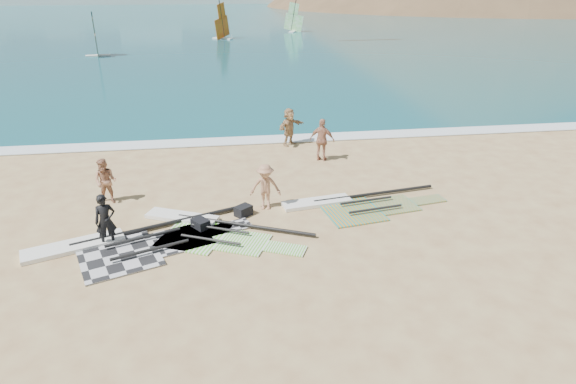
{
  "coord_description": "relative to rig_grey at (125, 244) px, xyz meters",
  "views": [
    {
      "loc": [
        -0.78,
        -9.22,
        6.93
      ],
      "look_at": [
        1.12,
        4.0,
        1.0
      ],
      "focal_mm": 30.0,
      "sensor_mm": 36.0,
      "label": 1
    }
  ],
  "objects": [
    {
      "name": "ground",
      "position": [
        3.67,
        -3.2,
        -0.05
      ],
      "size": [
        300.0,
        300.0,
        0.0
      ],
      "primitive_type": "plane",
      "color": "tan",
      "rests_on": "ground"
    },
    {
      "name": "sea",
      "position": [
        3.67,
        128.8,
        -0.05
      ],
      "size": [
        300.0,
        240.0,
        0.06
      ],
      "primitive_type": "cube",
      "color": "#0D5B60",
      "rests_on": "ground"
    },
    {
      "name": "surf_line",
      "position": [
        3.67,
        9.1,
        -0.05
      ],
      "size": [
        300.0,
        1.2,
        0.04
      ],
      "primitive_type": "cube",
      "color": "white",
      "rests_on": "ground"
    },
    {
      "name": "headland_main",
      "position": [
        88.67,
        126.8,
        -0.05
      ],
      "size": [
        143.0,
        143.0,
        45.0
      ],
      "primitive_type": "cone",
      "color": "brown",
      "rests_on": "ground"
    },
    {
      "name": "rig_grey",
      "position": [
        0.0,
        0.0,
        0.0
      ],
      "size": [
        6.5,
        3.85,
        0.21
      ],
      "rotation": [
        0.0,
        0.0,
        0.36
      ],
      "color": "black",
      "rests_on": "ground"
    },
    {
      "name": "rig_green",
      "position": [
        2.31,
        0.56,
        -0.0
      ],
      "size": [
        5.13,
        3.58,
        0.2
      ],
      "rotation": [
        0.0,
        0.0,
        -0.43
      ],
      "color": "#55C71F",
      "rests_on": "ground"
    },
    {
      "name": "rig_orange",
      "position": [
        7.09,
        1.62,
        -0.0
      ],
      "size": [
        5.62,
        2.59,
        0.2
      ],
      "rotation": [
        0.0,
        0.0,
        0.16
      ],
      "color": "orange",
      "rests_on": "ground"
    },
    {
      "name": "gear_bag_near",
      "position": [
        3.44,
        1.41,
        0.11
      ],
      "size": [
        0.63,
        0.61,
        0.33
      ],
      "primitive_type": "cube",
      "rotation": [
        0.0,
        0.0,
        0.68
      ],
      "color": "black",
      "rests_on": "ground"
    },
    {
      "name": "gear_bag_far",
      "position": [
        2.11,
        0.68,
        0.11
      ],
      "size": [
        0.61,
        0.64,
        0.32
      ],
      "primitive_type": "cube",
      "rotation": [
        0.0,
        0.0,
        -0.93
      ],
      "color": "black",
      "rests_on": "ground"
    },
    {
      "name": "person_wetsuit",
      "position": [
        -0.44,
        0.05,
        0.73
      ],
      "size": [
        0.65,
        0.52,
        1.56
      ],
      "primitive_type": "imported",
      "rotation": [
        0.0,
        0.0,
        0.3
      ],
      "color": "black",
      "rests_on": "ground"
    },
    {
      "name": "beachgoer_left",
      "position": [
        -1.01,
        3.03,
        0.73
      ],
      "size": [
        0.86,
        0.72,
        1.56
      ],
      "primitive_type": "imported",
      "rotation": [
        0.0,
        0.0,
        -0.19
      ],
      "color": "#AB7657",
      "rests_on": "ground"
    },
    {
      "name": "beachgoer_mid",
      "position": [
        4.2,
        1.81,
        0.72
      ],
      "size": [
        1.07,
        0.71,
        1.55
      ],
      "primitive_type": "imported",
      "rotation": [
        0.0,
        0.0,
        -0.15
      ],
      "color": "tan",
      "rests_on": "ground"
    },
    {
      "name": "beachgoer_back",
      "position": [
        6.97,
        6.08,
        0.83
      ],
      "size": [
        1.12,
        0.86,
        1.77
      ],
      "primitive_type": "imported",
      "rotation": [
        0.0,
        0.0,
        2.67
      ],
      "color": "tan",
      "rests_on": "ground"
    },
    {
      "name": "beachgoer_right",
      "position": [
        5.93,
        8.3,
        0.8
      ],
      "size": [
        1.52,
        1.41,
        1.7
      ],
      "primitive_type": "imported",
      "rotation": [
        0.0,
        0.0,
        0.71
      ],
      "color": "tan",
      "rests_on": "ground"
    },
    {
      "name": "windsurfer_left",
      "position": [
        -8.58,
        38.0,
        1.19
      ],
      "size": [
        2.38,
        2.75,
        4.18
      ],
      "rotation": [
        0.0,
        0.0,
        0.22
      ],
      "color": "white",
      "rests_on": "ground"
    },
    {
      "name": "windsurfer_centre",
      "position": [
        3.75,
        51.13,
        1.31
      ],
      "size": [
        2.59,
        2.68,
        4.79
      ],
      "rotation": [
        0.0,
        0.0,
        -0.6
      ],
      "color": "white",
      "rests_on": "ground"
    },
    {
      "name": "windsurfer_right",
      "position": [
        13.93,
        58.67,
        1.24
      ],
      "size": [
        2.67,
        2.47,
        4.41
      ],
      "rotation": [
        0.0,
        0.0,
        1.11
      ],
      "color": "white",
      "rests_on": "ground"
    }
  ]
}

